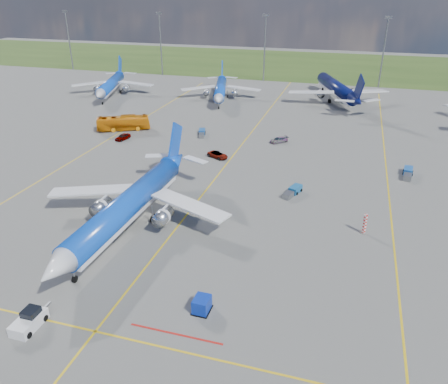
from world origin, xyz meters
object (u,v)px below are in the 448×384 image
(bg_jet_n, at_px, (335,101))
(service_car_a, at_px, (123,137))
(pushback_tug, at_px, (29,321))
(baggage_tug_e, at_px, (408,173))
(apron_bus, at_px, (123,123))
(uld_container, at_px, (202,304))
(bg_jet_nw, at_px, (112,95))
(service_car_b, at_px, (218,155))
(baggage_tug_w, at_px, (293,191))
(warning_post, at_px, (365,224))
(bg_jet_nnw, at_px, (220,99))
(baggage_tug_c, at_px, (202,133))
(service_car_c, at_px, (279,140))
(main_airliner, at_px, (130,228))

(bg_jet_n, bearing_deg, service_car_a, 29.12)
(pushback_tug, distance_m, baggage_tug_e, 66.61)
(apron_bus, bearing_deg, bg_jet_n, -74.19)
(uld_container, bearing_deg, bg_jet_nw, 126.01)
(service_car_b, distance_m, baggage_tug_w, 21.30)
(service_car_b, bearing_deg, service_car_a, 105.99)
(warning_post, bearing_deg, service_car_b, 141.89)
(bg_jet_nnw, bearing_deg, service_car_b, -88.32)
(bg_jet_n, distance_m, baggage_tug_c, 51.34)
(warning_post, height_order, baggage_tug_w, warning_post)
(bg_jet_nw, distance_m, bg_jet_nnw, 35.12)
(service_car_c, xyz_separation_m, baggage_tug_e, (26.06, -11.65, -0.06))
(pushback_tug, bearing_deg, main_airliner, 88.81)
(warning_post, xyz_separation_m, service_car_a, (-52.69, 27.21, -0.82))
(main_airliner, height_order, service_car_c, main_airliner)
(pushback_tug, relative_size, apron_bus, 0.43)
(bg_jet_nw, relative_size, apron_bus, 2.91)
(baggage_tug_w, bearing_deg, uld_container, -80.58)
(warning_post, height_order, pushback_tug, warning_post)
(bg_jet_nw, xyz_separation_m, pushback_tug, (44.72, -95.15, 0.74))
(warning_post, bearing_deg, pushback_tug, -138.31)
(warning_post, height_order, bg_jet_nw, bg_jet_nw)
(bg_jet_n, relative_size, main_airliner, 1.04)
(bg_jet_nnw, distance_m, uld_container, 95.76)
(service_car_c, bearing_deg, baggage_tug_w, -26.13)
(service_car_a, relative_size, service_car_c, 0.93)
(bg_jet_nw, distance_m, service_car_b, 65.38)
(main_airliner, height_order, service_car_b, main_airliner)
(bg_jet_n, xyz_separation_m, apron_bus, (-47.09, -44.91, 1.75))
(baggage_tug_w, bearing_deg, service_car_a, 175.69)
(apron_bus, relative_size, service_car_c, 2.94)
(baggage_tug_w, height_order, baggage_tug_c, baggage_tug_w)
(bg_jet_nnw, xyz_separation_m, apron_bus, (-13.30, -36.44, 1.75))
(bg_jet_n, relative_size, uld_container, 20.35)
(main_airliner, relative_size, service_car_c, 9.42)
(uld_container, xyz_separation_m, baggage_tug_c, (-20.00, 57.41, -0.31))
(bg_jet_n, xyz_separation_m, main_airliner, (-23.59, -86.73, 0.00))
(bg_jet_n, bearing_deg, baggage_tug_c, 36.81)
(apron_bus, height_order, baggage_tug_e, apron_bus)
(bg_jet_nnw, xyz_separation_m, pushback_tug, (9.87, -99.47, 0.74))
(bg_jet_n, height_order, baggage_tug_c, bg_jet_n)
(uld_container, distance_m, service_car_b, 46.00)
(apron_bus, xyz_separation_m, baggage_tug_c, (19.36, 1.71, -1.23))
(baggage_tug_c, relative_size, baggage_tug_e, 0.93)
(main_airliner, xyz_separation_m, pushback_tug, (-0.33, -21.21, 0.74))
(baggage_tug_w, relative_size, baggage_tug_e, 0.94)
(bg_jet_nw, bearing_deg, service_car_a, -74.41)
(uld_container, relative_size, baggage_tug_e, 0.38)
(main_airliner, bearing_deg, baggage_tug_w, 41.37)
(service_car_b, relative_size, baggage_tug_w, 0.88)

